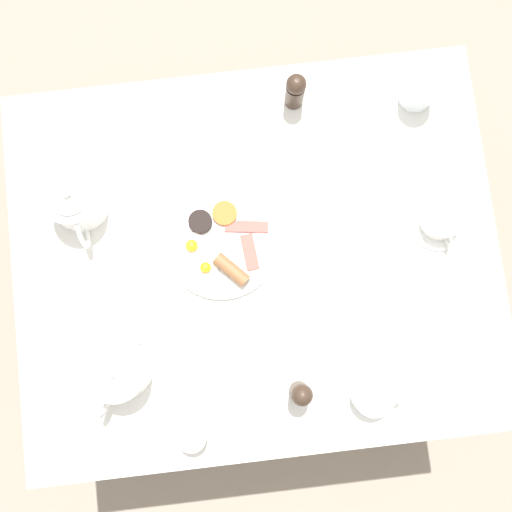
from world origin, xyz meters
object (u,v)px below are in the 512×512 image
object	(u,v)px
creamer_jug	(193,435)
pepper_grinder	(301,393)
breakfast_plate	(221,244)
napkin_folded	(356,263)
teapot_far	(119,372)
knife_by_plate	(319,158)
teapot_near	(76,201)
salt_grinder	(295,90)
teacup_with_saucer_right	(441,220)
water_glass_tall	(420,89)
teacup_with_saucer_left	(372,395)
fork_by_plate	(196,124)

from	to	relation	value
creamer_jug	pepper_grinder	size ratio (longest dim) A/B	0.72
breakfast_plate	napkin_folded	bearing A→B (deg)	-104.73
breakfast_plate	teapot_far	world-z (taller)	teapot_far
pepper_grinder	knife_by_plate	xyz separation A→B (m)	(0.53, -0.12, -0.06)
breakfast_plate	pepper_grinder	bearing A→B (deg)	-158.56
teapot_near	pepper_grinder	bearing A→B (deg)	-144.45
creamer_jug	knife_by_plate	distance (m)	0.70
teapot_near	teapot_far	xyz separation A→B (m)	(-0.39, -0.06, 0.00)
napkin_folded	knife_by_plate	distance (m)	0.27
salt_grinder	napkin_folded	bearing A→B (deg)	-166.81
pepper_grinder	breakfast_plate	bearing A→B (deg)	21.44
pepper_grinder	teacup_with_saucer_right	bearing A→B (deg)	-47.06
water_glass_tall	salt_grinder	bearing A→B (deg)	84.93
teacup_with_saucer_left	fork_by_plate	world-z (taller)	teacup_with_saucer_left
fork_by_plate	water_glass_tall	bearing A→B (deg)	-89.53
water_glass_tall	salt_grinder	xyz separation A→B (m)	(0.03, 0.29, 0.01)
teapot_near	creamer_jug	bearing A→B (deg)	-166.94
breakfast_plate	teapot_far	xyz separation A→B (m)	(-0.26, 0.25, 0.05)
teacup_with_saucer_right	teacup_with_saucer_left	bearing A→B (deg)	150.12
breakfast_plate	creamer_jug	distance (m)	0.43
breakfast_plate	creamer_jug	bearing A→B (deg)	165.69
napkin_folded	fork_by_plate	world-z (taller)	napkin_folded
teapot_far	creamer_jug	bearing A→B (deg)	-108.59
teacup_with_saucer_left	teacup_with_saucer_right	bearing A→B (deg)	-29.88
creamer_jug	salt_grinder	size ratio (longest dim) A/B	0.72
breakfast_plate	water_glass_tall	xyz separation A→B (m)	(0.30, -0.50, 0.04)
napkin_folded	breakfast_plate	bearing A→B (deg)	75.27
teapot_near	teacup_with_saucer_left	bearing A→B (deg)	-137.35
teacup_with_saucer_right	breakfast_plate	bearing A→B (deg)	89.32
teapot_near	napkin_folded	size ratio (longest dim) A/B	1.38
teapot_near	knife_by_plate	xyz separation A→B (m)	(0.05, -0.57, -0.06)
breakfast_plate	fork_by_plate	bearing A→B (deg)	5.17
teacup_with_saucer_right	creamer_jug	bearing A→B (deg)	123.69
salt_grinder	knife_by_plate	world-z (taller)	salt_grinder
salt_grinder	teapot_near	bearing A→B (deg)	110.76
creamer_jug	breakfast_plate	bearing A→B (deg)	-14.31
fork_by_plate	teapot_near	bearing A→B (deg)	120.54
breakfast_plate	water_glass_tall	distance (m)	0.59
teapot_far	fork_by_plate	bearing A→B (deg)	7.47
teapot_near	salt_grinder	world-z (taller)	teapot_near
teapot_far	teacup_with_saucer_left	xyz separation A→B (m)	(-0.12, -0.55, -0.03)
teapot_near	water_glass_tall	world-z (taller)	teapot_near
creamer_jug	fork_by_plate	size ratio (longest dim) A/B	0.56
breakfast_plate	fork_by_plate	world-z (taller)	breakfast_plate
teapot_near	creamer_jug	distance (m)	0.58
water_glass_tall	creamer_jug	world-z (taller)	water_glass_tall
teacup_with_saucer_left	fork_by_plate	distance (m)	0.75
teapot_near	teacup_with_saucer_left	xyz separation A→B (m)	(-0.51, -0.61, -0.03)
breakfast_plate	teacup_with_saucer_left	xyz separation A→B (m)	(-0.38, -0.30, 0.02)
water_glass_tall	fork_by_plate	world-z (taller)	water_glass_tall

